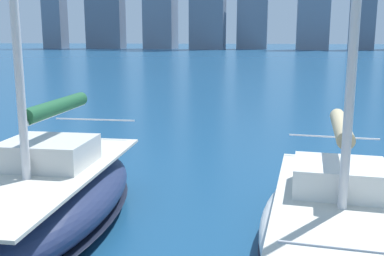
{
  "coord_description": "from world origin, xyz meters",
  "views": [
    {
      "loc": [
        -1.12,
        1.65,
        3.96
      ],
      "look_at": [
        0.52,
        -6.94,
        2.2
      ],
      "focal_mm": 42.0,
      "sensor_mm": 36.0,
      "label": 1
    }
  ],
  "objects": [
    {
      "name": "sailboat_tan",
      "position": [
        -2.33,
        -6.64,
        0.61
      ],
      "size": [
        3.33,
        7.09,
        9.31
      ],
      "color": "white",
      "rests_on": "ground"
    },
    {
      "name": "sailboat_forest",
      "position": [
        3.55,
        -6.38,
        0.76
      ],
      "size": [
        3.21,
        7.1,
        12.74
      ],
      "color": "navy",
      "rests_on": "ground"
    }
  ]
}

